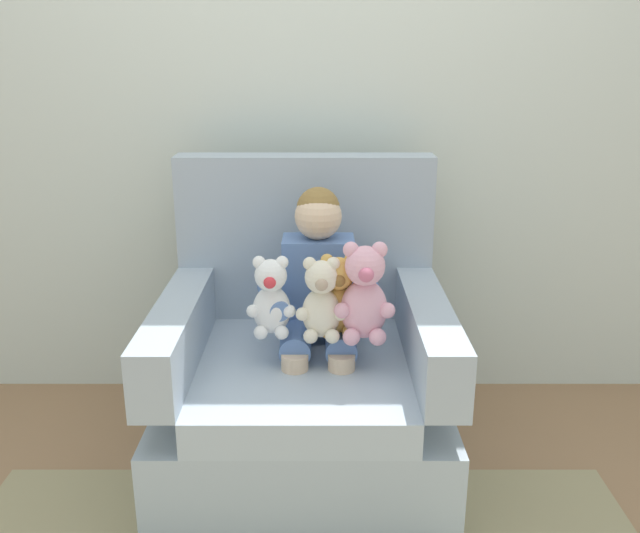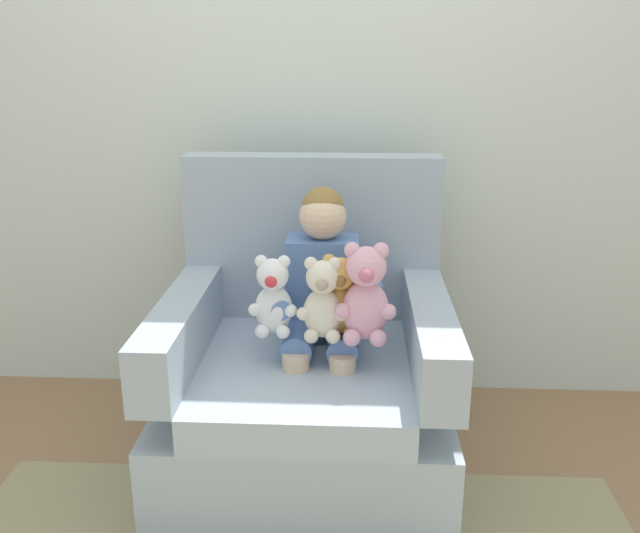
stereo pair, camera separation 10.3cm
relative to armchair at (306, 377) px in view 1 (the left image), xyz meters
The scene contains 8 objects.
ground_plane 0.35m from the armchair, 90.00° to the right, with size 8.00×8.00×0.00m, color #936D4C.
back_wall 1.16m from the armchair, 90.00° to the left, with size 6.00×0.10×2.60m, color silver.
armchair is the anchor object (origin of this frame).
seated_child 0.33m from the armchair, 26.67° to the left, with size 0.45×0.39×0.82m.
plush_white 0.39m from the armchair, 132.63° to the right, with size 0.17×0.14×0.28m.
plush_honey 0.39m from the armchair, 41.61° to the right, with size 0.17×0.14×0.29m.
plush_cream 0.39m from the armchair, 66.49° to the right, with size 0.17×0.14×0.29m.
plush_pink 0.46m from the armchair, 36.92° to the right, with size 0.20×0.17×0.34m.
Camera 1 is at (0.06, -2.21, 1.50)m, focal length 37.86 mm.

